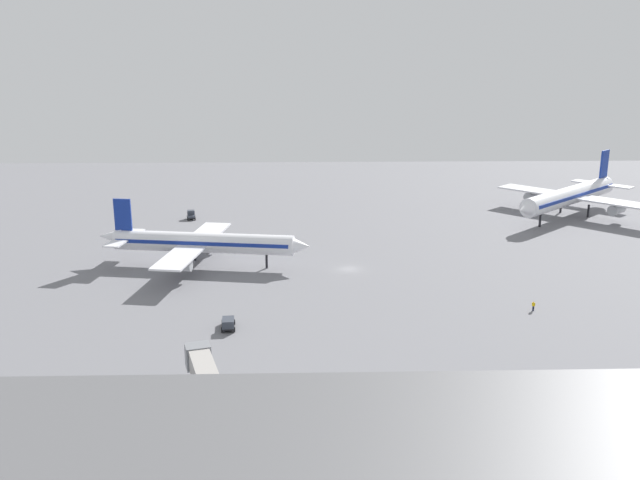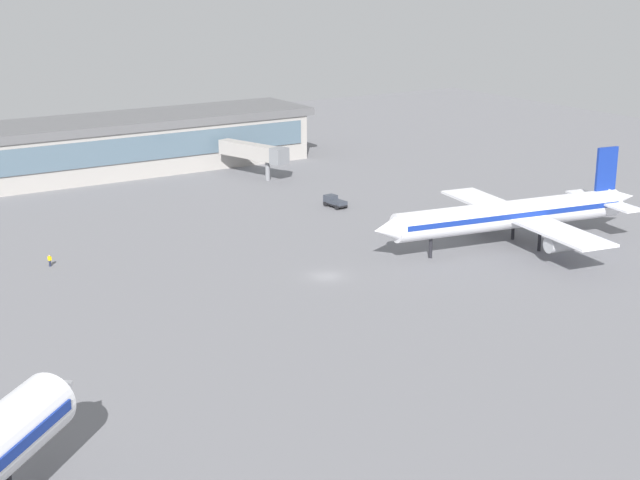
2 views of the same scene
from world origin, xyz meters
TOP-DOWN VIEW (x-y plane):
  - ground at (0.00, 0.00)m, footprint 288.00×288.00m
  - terminal_building at (2.75, -77.94)m, footprint 88.09×19.04m
  - airplane_at_gate at (-30.43, 3.26)m, footprint 44.94×36.38m
  - airplane_taxiing at (62.91, 44.95)m, footprint 42.65×40.80m
  - pushback_tractor at (-21.50, -30.76)m, footprint 2.55×4.56m
  - baggage_tug at (-39.12, 44.81)m, footprint 2.72×3.49m
  - ground_crew_worker at (29.93, -24.20)m, footprint 0.54×0.54m
  - jet_bridge at (-21.13, -58.35)m, footprint 7.40×16.70m

SIDE VIEW (x-z plane):
  - ground at x=0.00m, z-range 0.00..0.00m
  - ground_crew_worker at x=29.93m, z-range 0.01..1.68m
  - pushback_tractor at x=-21.50m, z-range 0.02..1.92m
  - baggage_tug at x=-39.12m, z-range 0.01..2.31m
  - airplane_at_gate at x=-30.43m, z-range -1.87..11.84m
  - jet_bridge at x=-21.13m, z-range 1.75..8.49m
  - terminal_building at x=2.75m, z-range 0.10..10.96m
  - airplane_taxiing at x=62.91m, z-range -2.21..13.97m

